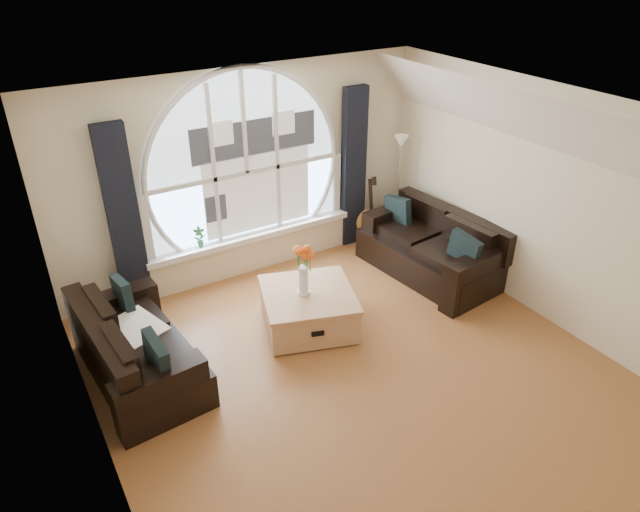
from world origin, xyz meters
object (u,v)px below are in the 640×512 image
at_px(vase_flowers, 303,264).
at_px(floor_lamp, 398,189).
at_px(guitar, 368,209).
at_px(sofa_right, 430,247).
at_px(sofa_left, 137,345).
at_px(coffee_chest, 308,308).
at_px(potted_plant, 199,237).

distance_m(vase_flowers, floor_lamp, 2.59).
bearing_deg(guitar, vase_flowers, -130.75).
xyz_separation_m(sofa_right, floor_lamp, (0.23, 1.03, 0.40)).
bearing_deg(sofa_left, coffee_chest, -9.04).
distance_m(vase_flowers, guitar, 2.35).
xyz_separation_m(sofa_right, vase_flowers, (-2.05, -0.20, 0.45)).
bearing_deg(floor_lamp, potted_plant, 174.60).
relative_size(coffee_chest, vase_flowers, 1.47).
xyz_separation_m(sofa_left, guitar, (3.75, 1.25, 0.13)).
height_order(vase_flowers, floor_lamp, floor_lamp).
bearing_deg(floor_lamp, vase_flowers, -151.73).
height_order(floor_lamp, potted_plant, floor_lamp).
height_order(sofa_left, sofa_right, sofa_right).
xyz_separation_m(sofa_left, sofa_right, (3.92, 0.07, 0.00)).
bearing_deg(floor_lamp, coffee_chest, -150.90).
height_order(coffee_chest, potted_plant, potted_plant).
bearing_deg(potted_plant, sofa_right, -25.84).
bearing_deg(coffee_chest, vase_flowers, -177.56).
relative_size(sofa_right, coffee_chest, 1.85).
bearing_deg(floor_lamp, sofa_left, -165.16).
height_order(floor_lamp, guitar, floor_lamp).
xyz_separation_m(sofa_left, potted_plant, (1.22, 1.38, 0.29)).
distance_m(floor_lamp, guitar, 0.51).
bearing_deg(sofa_right, coffee_chest, 179.78).
bearing_deg(guitar, sofa_left, -148.58).
relative_size(coffee_chest, guitar, 0.97).
height_order(vase_flowers, potted_plant, vase_flowers).
relative_size(coffee_chest, floor_lamp, 0.64).
relative_size(sofa_right, guitar, 1.80).
bearing_deg(potted_plant, coffee_chest, -65.10).
bearing_deg(potted_plant, guitar, -2.89).
height_order(sofa_right, floor_lamp, floor_lamp).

